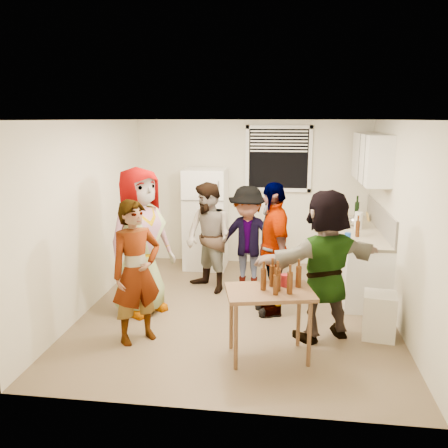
# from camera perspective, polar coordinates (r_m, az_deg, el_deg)

# --- Properties ---
(room) EXTENTS (4.00, 4.50, 2.50)m
(room) POSITION_cam_1_polar(r_m,az_deg,el_deg) (6.46, 1.69, -10.35)
(room) COLOR silver
(room) RESTS_ON ground
(window) EXTENTS (1.12, 0.10, 1.06)m
(window) POSITION_cam_1_polar(r_m,az_deg,el_deg) (8.16, 6.57, 7.80)
(window) COLOR white
(window) RESTS_ON room
(refrigerator) EXTENTS (0.70, 0.70, 1.70)m
(refrigerator) POSITION_cam_1_polar(r_m,az_deg,el_deg) (8.09, -2.18, 0.67)
(refrigerator) COLOR white
(refrigerator) RESTS_ON ground
(counter_lower) EXTENTS (0.60, 2.20, 0.86)m
(counter_lower) POSITION_cam_1_polar(r_m,az_deg,el_deg) (7.46, 15.79, -4.17)
(counter_lower) COLOR white
(counter_lower) RESTS_ON ground
(countertop) EXTENTS (0.64, 2.22, 0.04)m
(countertop) POSITION_cam_1_polar(r_m,az_deg,el_deg) (7.34, 16.00, -0.81)
(countertop) COLOR beige
(countertop) RESTS_ON counter_lower
(backsplash) EXTENTS (0.03, 2.20, 0.36)m
(backsplash) POSITION_cam_1_polar(r_m,az_deg,el_deg) (7.35, 18.29, 0.65)
(backsplash) COLOR #B8B2A9
(backsplash) RESTS_ON countertop
(upper_cabinets) EXTENTS (0.34, 1.60, 0.70)m
(upper_cabinets) POSITION_cam_1_polar(r_m,az_deg,el_deg) (7.40, 17.29, 7.61)
(upper_cabinets) COLOR white
(upper_cabinets) RESTS_ON room
(kettle) EXTENTS (0.28, 0.26, 0.19)m
(kettle) POSITION_cam_1_polar(r_m,az_deg,el_deg) (7.57, 15.37, -0.22)
(kettle) COLOR silver
(kettle) RESTS_ON countertop
(paper_towel) EXTENTS (0.12, 0.12, 0.26)m
(paper_towel) POSITION_cam_1_polar(r_m,az_deg,el_deg) (7.39, 15.80, -0.56)
(paper_towel) COLOR white
(paper_towel) RESTS_ON countertop
(wine_bottle) EXTENTS (0.07, 0.07, 0.29)m
(wine_bottle) POSITION_cam_1_polar(r_m,az_deg,el_deg) (8.07, 15.62, 0.53)
(wine_bottle) COLOR black
(wine_bottle) RESTS_ON countertop
(beer_bottle_counter) EXTENTS (0.06, 0.06, 0.23)m
(beer_bottle_counter) POSITION_cam_1_polar(r_m,az_deg,el_deg) (6.89, 15.72, -1.48)
(beer_bottle_counter) COLOR #47230C
(beer_bottle_counter) RESTS_ON countertop
(blue_cup) EXTENTS (0.08, 0.08, 0.11)m
(blue_cup) POSITION_cam_1_polar(r_m,az_deg,el_deg) (6.63, 14.63, -1.95)
(blue_cup) COLOR blue
(blue_cup) RESTS_ON countertop
(picture_frame) EXTENTS (0.02, 0.16, 0.13)m
(picture_frame) POSITION_cam_1_polar(r_m,az_deg,el_deg) (8.02, 16.90, 0.87)
(picture_frame) COLOR #EFBB56
(picture_frame) RESTS_ON countertop
(trash_bin) EXTENTS (0.42, 0.42, 0.54)m
(trash_bin) POSITION_cam_1_polar(r_m,az_deg,el_deg) (5.92, 18.16, -10.58)
(trash_bin) COLOR silver
(trash_bin) RESTS_ON ground
(serving_table) EXTENTS (1.01, 0.78, 0.76)m
(serving_table) POSITION_cam_1_polar(r_m,az_deg,el_deg) (5.34, 5.33, -15.60)
(serving_table) COLOR brown
(serving_table) RESTS_ON ground
(beer_bottle_table) EXTENTS (0.06, 0.06, 0.21)m
(beer_bottle_table) POSITION_cam_1_polar(r_m,az_deg,el_deg) (4.92, 6.23, -8.44)
(beer_bottle_table) COLOR #47230C
(beer_bottle_table) RESTS_ON serving_table
(red_cup) EXTENTS (0.10, 0.10, 0.13)m
(red_cup) POSITION_cam_1_polar(r_m,az_deg,el_deg) (5.16, 7.35, -7.43)
(red_cup) COLOR maroon
(red_cup) RESTS_ON serving_table
(guest_grey) EXTENTS (2.11, 1.90, 0.61)m
(guest_grey) POSITION_cam_1_polar(r_m,az_deg,el_deg) (6.55, -9.70, -10.22)
(guest_grey) COLOR gray
(guest_grey) RESTS_ON ground
(guest_stripe) EXTENTS (1.58, 1.60, 0.39)m
(guest_stripe) POSITION_cam_1_polar(r_m,az_deg,el_deg) (5.77, -10.17, -13.52)
(guest_stripe) COLOR #141933
(guest_stripe) RESTS_ON ground
(guest_back_left) EXTENTS (1.65, 1.74, 0.61)m
(guest_back_left) POSITION_cam_1_polar(r_m,az_deg,el_deg) (7.19, -1.79, -7.94)
(guest_back_left) COLOR brown
(guest_back_left) RESTS_ON ground
(guest_back_right) EXTENTS (1.23, 1.70, 0.58)m
(guest_back_right) POSITION_cam_1_polar(r_m,az_deg,el_deg) (7.20, 2.80, -7.91)
(guest_back_right) COLOR #3E3E43
(guest_back_right) RESTS_ON ground
(guest_black) EXTENTS (1.94, 1.43, 0.42)m
(guest_black) POSITION_cam_1_polar(r_m,az_deg,el_deg) (6.45, 5.75, -10.45)
(guest_black) COLOR black
(guest_black) RESTS_ON ground
(guest_orange) EXTENTS (2.27, 2.33, 0.52)m
(guest_orange) POSITION_cam_1_polar(r_m,az_deg,el_deg) (5.87, 11.69, -13.11)
(guest_orange) COLOR #F2A552
(guest_orange) RESTS_ON ground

